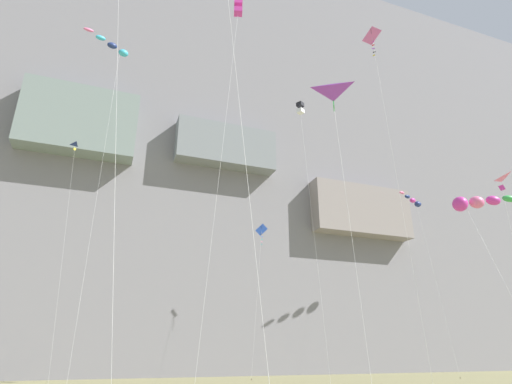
{
  "coord_description": "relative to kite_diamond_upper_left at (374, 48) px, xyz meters",
  "views": [
    {
      "loc": [
        -14.26,
        -6.34,
        2.78
      ],
      "look_at": [
        -2.53,
        25.26,
        15.93
      ],
      "focal_mm": 28.81,
      "sensor_mm": 36.0,
      "label": 1
    }
  ],
  "objects": [
    {
      "name": "kite_windsock_mid_right",
      "position": [
        19.6,
        19.39,
        -4.91
      ],
      "size": [
        5.47,
        4.65,
        22.97
      ],
      "color": "navy",
      "rests_on": "ground"
    },
    {
      "name": "kite_diamond_high_left",
      "position": [
        -1.89,
        22.43,
        -11.31
      ],
      "size": [
        2.43,
        1.34,
        17.62
      ],
      "color": "blue",
      "rests_on": "ground"
    },
    {
      "name": "cliff_face",
      "position": [
        -5.21,
        43.54,
        8.25
      ],
      "size": [
        180.0,
        32.54,
        71.0
      ],
      "color": "gray",
      "rests_on": "ground"
    },
    {
      "name": "kite_delta_front_field",
      "position": [
        -23.71,
        20.37,
        -6.1
      ],
      "size": [
        1.67,
        2.15,
        23.17
      ],
      "color": "navy",
      "rests_on": "ground"
    },
    {
      "name": "kite_windsock_near_cliff",
      "position": [
        3.15,
        -4.18,
        -15.18
      ],
      "size": [
        5.33,
        5.71,
        12.65
      ],
      "color": "#CC3399",
      "rests_on": "ground"
    },
    {
      "name": "kite_box_upper_right",
      "position": [
        -11.85,
        1.6,
        1.76
      ],
      "size": [
        3.41,
        3.9,
        29.84
      ],
      "color": "#CC3399",
      "rests_on": "ground"
    },
    {
      "name": "kite_delta_low_left",
      "position": [
        -7.86,
        -5.22,
        -11.24
      ],
      "size": [
        2.6,
        4.51,
        16.43
      ],
      "color": "purple",
      "rests_on": "ground"
    },
    {
      "name": "kite_box_high_center",
      "position": [
        -2.25,
        9.84,
        -0.74
      ],
      "size": [
        0.85,
        3.93,
        27.3
      ],
      "color": "black",
      "rests_on": "ground"
    },
    {
      "name": "kite_diamond_upper_left",
      "position": [
        0.0,
        0.0,
        0.0
      ],
      "size": [
        1.09,
        2.53,
        29.57
      ],
      "color": "pink",
      "rests_on": "ground"
    },
    {
      "name": "kite_windsock_mid_center",
      "position": [
        -21.39,
        12.16,
        3.59
      ],
      "size": [
        4.52,
        5.7,
        31.62
      ],
      "color": "#38B2D1",
      "rests_on": "ground"
    },
    {
      "name": "kite_delta_mid_left",
      "position": [
        12.84,
        1.57,
        -10.76
      ],
      "size": [
        3.1,
        3.05,
        16.89
      ],
      "color": "pink",
      "rests_on": "ground"
    }
  ]
}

